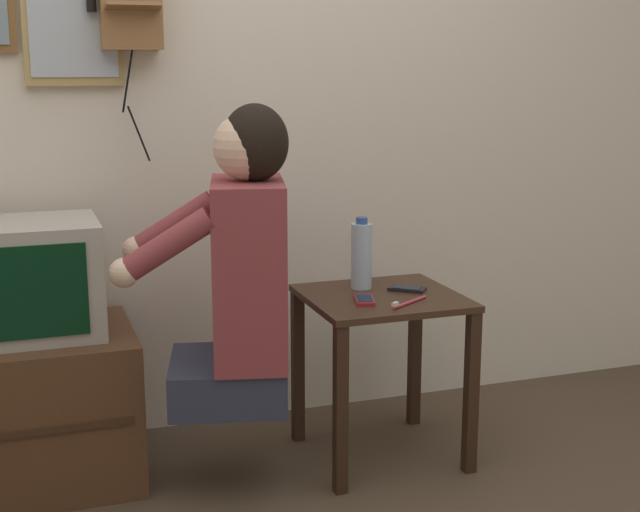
{
  "coord_description": "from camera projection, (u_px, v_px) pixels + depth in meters",
  "views": [
    {
      "loc": [
        -0.69,
        -2.08,
        1.34
      ],
      "look_at": [
        0.22,
        0.55,
        0.74
      ],
      "focal_mm": 50.0,
      "sensor_mm": 36.0,
      "label": 1
    }
  ],
  "objects": [
    {
      "name": "wall_back",
      "position": [
        209.0,
        83.0,
        3.19
      ],
      "size": [
        6.8,
        0.05,
        2.55
      ],
      "color": "silver",
      "rests_on": "ground_plane"
    },
    {
      "name": "water_bottle",
      "position": [
        361.0,
        255.0,
        3.07
      ],
      "size": [
        0.07,
        0.07,
        0.25
      ],
      "color": "#ADC6DB",
      "rests_on": "side_table"
    },
    {
      "name": "television",
      "position": [
        2.0,
        280.0,
        2.78
      ],
      "size": [
        0.6,
        0.39,
        0.36
      ],
      "color": "#ADA89E",
      "rests_on": "tv_stand"
    },
    {
      "name": "side_table",
      "position": [
        382.0,
        330.0,
        3.03
      ],
      "size": [
        0.51,
        0.49,
        0.58
      ],
      "color": "#382316",
      "rests_on": "ground_plane"
    },
    {
      "name": "person",
      "position": [
        240.0,
        267.0,
        2.76
      ],
      "size": [
        0.58,
        0.5,
        0.94
      ],
      "rotation": [
        0.0,
        0.0,
        1.33
      ],
      "color": "#2D3347",
      "rests_on": "ground_plane"
    },
    {
      "name": "tv_stand",
      "position": [
        17.0,
        410.0,
        2.87
      ],
      "size": [
        0.76,
        0.53,
        0.5
      ],
      "color": "#51331E",
      "rests_on": "ground_plane"
    },
    {
      "name": "toothbrush",
      "position": [
        407.0,
        303.0,
        2.88
      ],
      "size": [
        0.17,
        0.11,
        0.02
      ],
      "rotation": [
        0.0,
        0.0,
        2.13
      ],
      "color": "#D83F4C",
      "rests_on": "side_table"
    },
    {
      "name": "cell_phone_spare",
      "position": [
        407.0,
        289.0,
        3.06
      ],
      "size": [
        0.13,
        0.13,
        0.01
      ],
      "rotation": [
        0.0,
        0.0,
        0.87
      ],
      "color": "black",
      "rests_on": "side_table"
    },
    {
      "name": "cell_phone_held",
      "position": [
        364.0,
        300.0,
        2.92
      ],
      "size": [
        0.09,
        0.14,
        0.01
      ],
      "rotation": [
        0.0,
        0.0,
        -0.3
      ],
      "color": "maroon",
      "rests_on": "side_table"
    }
  ]
}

